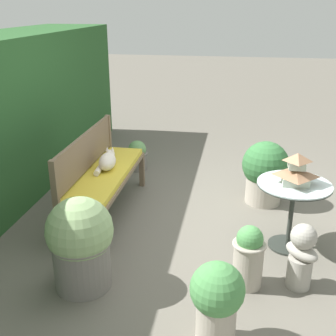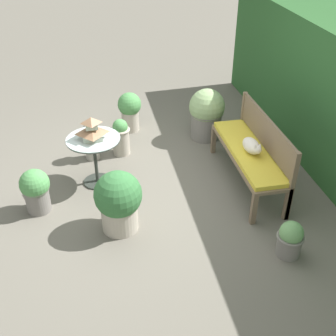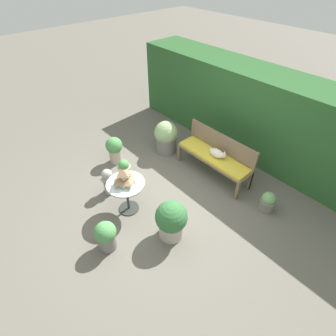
{
  "view_description": "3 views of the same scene",
  "coord_description": "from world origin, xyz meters",
  "px_view_note": "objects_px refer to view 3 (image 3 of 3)",
  "views": [
    {
      "loc": [
        -3.93,
        -0.18,
        2.17
      ],
      "look_at": [
        -0.1,
        0.48,
        0.64
      ],
      "focal_mm": 45.0,
      "sensor_mm": 36.0,
      "label": 1
    },
    {
      "loc": [
        4.27,
        -0.7,
        3.21
      ],
      "look_at": [
        0.06,
        0.15,
        0.35
      ],
      "focal_mm": 45.0,
      "sensor_mm": 36.0,
      "label": 2
    },
    {
      "loc": [
        2.58,
        -2.33,
        3.75
      ],
      "look_at": [
        -0.26,
        0.21,
        0.5
      ],
      "focal_mm": 28.0,
      "sensor_mm": 36.0,
      "label": 3
    }
  ],
  "objects_px": {
    "patio_table": "(126,189)",
    "potted_plant_bench_right": "(114,149)",
    "garden_bust": "(108,181)",
    "pagoda_birdhouse": "(125,178)",
    "potted_plant_table_far": "(166,137)",
    "garden_bench": "(213,158)",
    "potted_plant_patio_mid": "(125,171)",
    "cat": "(217,153)",
    "potted_plant_bench_left": "(106,235)",
    "potted_plant_path_edge": "(171,220)",
    "potted_plant_table_near": "(268,202)"
  },
  "relations": [
    {
      "from": "potted_plant_bench_left",
      "to": "potted_plant_table_far",
      "type": "bearing_deg",
      "value": 118.72
    },
    {
      "from": "potted_plant_path_edge",
      "to": "potted_plant_bench_left",
      "type": "distance_m",
      "value": 1.05
    },
    {
      "from": "potted_plant_patio_mid",
      "to": "patio_table",
      "type": "bearing_deg",
      "value": -30.32
    },
    {
      "from": "potted_plant_path_edge",
      "to": "potted_plant_patio_mid",
      "type": "relative_size",
      "value": 1.35
    },
    {
      "from": "potted_plant_bench_right",
      "to": "garden_bench",
      "type": "bearing_deg",
      "value": 36.91
    },
    {
      "from": "potted_plant_bench_right",
      "to": "pagoda_birdhouse",
      "type": "bearing_deg",
      "value": -24.11
    },
    {
      "from": "cat",
      "to": "pagoda_birdhouse",
      "type": "xyz_separation_m",
      "value": [
        -0.44,
        -1.9,
        0.19
      ]
    },
    {
      "from": "garden_bench",
      "to": "potted_plant_patio_mid",
      "type": "relative_size",
      "value": 3.06
    },
    {
      "from": "potted_plant_table_far",
      "to": "potted_plant_path_edge",
      "type": "distance_m",
      "value": 2.38
    },
    {
      "from": "cat",
      "to": "potted_plant_path_edge",
      "type": "height_order",
      "value": "potted_plant_path_edge"
    },
    {
      "from": "pagoda_birdhouse",
      "to": "potted_plant_bench_right",
      "type": "xyz_separation_m",
      "value": [
        -1.35,
        0.6,
        -0.43
      ]
    },
    {
      "from": "pagoda_birdhouse",
      "to": "potted_plant_table_far",
      "type": "height_order",
      "value": "pagoda_birdhouse"
    },
    {
      "from": "potted_plant_bench_right",
      "to": "potted_plant_patio_mid",
      "type": "height_order",
      "value": "potted_plant_bench_right"
    },
    {
      "from": "pagoda_birdhouse",
      "to": "potted_plant_table_near",
      "type": "bearing_deg",
      "value": 47.8
    },
    {
      "from": "potted_plant_path_edge",
      "to": "cat",
      "type": "bearing_deg",
      "value": 106.5
    },
    {
      "from": "garden_bust",
      "to": "potted_plant_table_near",
      "type": "bearing_deg",
      "value": -3.22
    },
    {
      "from": "garden_bust",
      "to": "potted_plant_patio_mid",
      "type": "height_order",
      "value": "garden_bust"
    },
    {
      "from": "potted_plant_bench_right",
      "to": "potted_plant_patio_mid",
      "type": "bearing_deg",
      "value": -17.47
    },
    {
      "from": "pagoda_birdhouse",
      "to": "potted_plant_bench_left",
      "type": "bearing_deg",
      "value": -58.51
    },
    {
      "from": "potted_plant_bench_right",
      "to": "potted_plant_bench_left",
      "type": "bearing_deg",
      "value": -36.46
    },
    {
      "from": "potted_plant_patio_mid",
      "to": "pagoda_birdhouse",
      "type": "bearing_deg",
      "value": -30.32
    },
    {
      "from": "garden_bench",
      "to": "potted_plant_table_near",
      "type": "height_order",
      "value": "garden_bench"
    },
    {
      "from": "garden_bench",
      "to": "potted_plant_patio_mid",
      "type": "bearing_deg",
      "value": -124.46
    },
    {
      "from": "pagoda_birdhouse",
      "to": "cat",
      "type": "bearing_deg",
      "value": 76.82
    },
    {
      "from": "potted_plant_bench_left",
      "to": "garden_bench",
      "type": "bearing_deg",
      "value": 91.5
    },
    {
      "from": "potted_plant_table_near",
      "to": "potted_plant_table_far",
      "type": "bearing_deg",
      "value": -176.23
    },
    {
      "from": "garden_bust",
      "to": "pagoda_birdhouse",
      "type": "bearing_deg",
      "value": -40.2
    },
    {
      "from": "potted_plant_path_edge",
      "to": "potted_plant_patio_mid",
      "type": "xyz_separation_m",
      "value": [
        -1.61,
        0.19,
        -0.11
      ]
    },
    {
      "from": "potted_plant_table_far",
      "to": "potted_plant_patio_mid",
      "type": "distance_m",
      "value": 1.35
    },
    {
      "from": "cat",
      "to": "pagoda_birdhouse",
      "type": "height_order",
      "value": "pagoda_birdhouse"
    },
    {
      "from": "potted_plant_table_far",
      "to": "potted_plant_patio_mid",
      "type": "xyz_separation_m",
      "value": [
        0.23,
        -1.32,
        -0.13
      ]
    },
    {
      "from": "patio_table",
      "to": "potted_plant_bench_right",
      "type": "xyz_separation_m",
      "value": [
        -1.35,
        0.6,
        -0.16
      ]
    },
    {
      "from": "garden_bench",
      "to": "pagoda_birdhouse",
      "type": "xyz_separation_m",
      "value": [
        -0.37,
        -1.89,
        0.35
      ]
    },
    {
      "from": "potted_plant_patio_mid",
      "to": "potted_plant_path_edge",
      "type": "bearing_deg",
      "value": -6.64
    },
    {
      "from": "potted_plant_table_far",
      "to": "cat",
      "type": "bearing_deg",
      "value": 8.06
    },
    {
      "from": "garden_bench",
      "to": "patio_table",
      "type": "distance_m",
      "value": 1.93
    },
    {
      "from": "garden_bench",
      "to": "potted_plant_path_edge",
      "type": "xyz_separation_m",
      "value": [
        0.58,
        -1.69,
        -0.04
      ]
    },
    {
      "from": "garden_bench",
      "to": "potted_plant_table_near",
      "type": "xyz_separation_m",
      "value": [
        1.33,
        -0.01,
        -0.22
      ]
    },
    {
      "from": "patio_table",
      "to": "garden_bust",
      "type": "height_order",
      "value": "patio_table"
    },
    {
      "from": "cat",
      "to": "patio_table",
      "type": "bearing_deg",
      "value": -108.83
    },
    {
      "from": "pagoda_birdhouse",
      "to": "potted_plant_path_edge",
      "type": "xyz_separation_m",
      "value": [
        0.95,
        0.2,
        -0.39
      ]
    },
    {
      "from": "cat",
      "to": "pagoda_birdhouse",
      "type": "distance_m",
      "value": 1.96
    },
    {
      "from": "garden_bench",
      "to": "patio_table",
      "type": "height_order",
      "value": "patio_table"
    },
    {
      "from": "garden_bench",
      "to": "potted_plant_bench_right",
      "type": "height_order",
      "value": "potted_plant_bench_right"
    },
    {
      "from": "potted_plant_bench_right",
      "to": "patio_table",
      "type": "bearing_deg",
      "value": -24.11
    },
    {
      "from": "potted_plant_table_far",
      "to": "garden_bench",
      "type": "bearing_deg",
      "value": 8.29
    },
    {
      "from": "cat",
      "to": "potted_plant_table_far",
      "type": "height_order",
      "value": "potted_plant_table_far"
    },
    {
      "from": "garden_bust",
      "to": "patio_table",
      "type": "bearing_deg",
      "value": -40.2
    },
    {
      "from": "potted_plant_bench_left",
      "to": "patio_table",
      "type": "bearing_deg",
      "value": 121.49
    },
    {
      "from": "garden_bust",
      "to": "potted_plant_table_far",
      "type": "relative_size",
      "value": 0.73
    }
  ]
}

